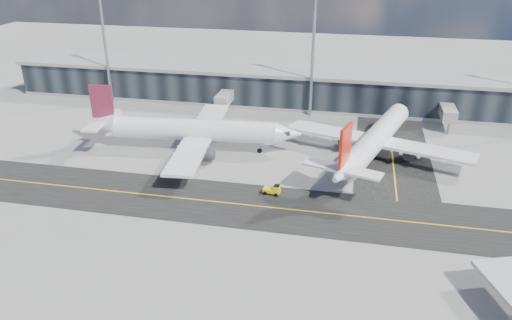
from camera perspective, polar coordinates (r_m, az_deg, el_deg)
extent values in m
plane|color=gray|center=(74.64, 2.24, -7.07)|extent=(300.00, 300.00, 0.00)
cube|color=black|center=(78.02, 2.74, -5.54)|extent=(180.00, 14.00, 0.02)
cube|color=black|center=(105.55, 15.18, 2.00)|extent=(14.00, 50.00, 0.02)
cube|color=yellow|center=(78.01, 2.74, -5.53)|extent=(180.00, 0.25, 0.01)
cube|color=yellow|center=(105.55, 15.18, 2.01)|extent=(0.25, 50.00, 0.01)
cube|color=black|center=(123.22, 6.61, 7.96)|extent=(150.00, 12.00, 8.00)
cube|color=gray|center=(122.02, 6.71, 9.93)|extent=(152.00, 13.00, 0.80)
cube|color=gray|center=(124.30, 6.53, 6.37)|extent=(150.00, 12.20, 0.80)
cube|color=gray|center=(119.16, -3.47, 7.24)|extent=(3.00, 10.00, 2.40)
cylinder|color=gray|center=(115.32, -4.08, 5.41)|extent=(0.60, 0.60, 2.40)
cube|color=gray|center=(117.05, 21.02, 5.28)|extent=(3.00, 10.00, 2.40)
cylinder|color=gray|center=(113.14, 21.17, 3.35)|extent=(0.60, 0.60, 2.40)
cylinder|color=gray|center=(128.36, -16.85, 12.38)|extent=(0.70, 0.70, 28.00)
cylinder|color=gray|center=(113.92, 6.50, 11.78)|extent=(0.70, 0.70, 28.00)
cylinder|color=white|center=(97.31, -7.05, 3.44)|extent=(31.99, 7.07, 4.23)
cone|color=white|center=(94.86, 3.60, 3.01)|extent=(5.65, 4.69, 4.23)
cone|color=white|center=(102.88, -17.18, 4.06)|extent=(6.70, 4.79, 4.23)
cube|color=white|center=(97.46, -6.41, 2.83)|extent=(8.51, 36.30, 0.53)
cylinder|color=#2D2D30|center=(103.43, -5.06, 3.53)|extent=(4.64, 2.82, 2.43)
cylinder|color=#2D2D30|center=(92.00, -6.58, 0.66)|extent=(4.64, 2.82, 2.43)
cube|color=#B7B9BB|center=(103.13, -5.08, 3.96)|extent=(2.15, 0.61, 0.85)
cube|color=#B7B9BB|center=(91.66, -6.61, 1.15)|extent=(2.15, 0.61, 0.85)
cube|color=#611F3E|center=(101.26, -17.22, 6.41)|extent=(4.47, 0.87, 6.56)
cube|color=white|center=(102.67, -17.23, 4.39)|extent=(4.09, 12.91, 0.37)
cube|color=#2D2D30|center=(94.73, 3.28, 3.26)|extent=(2.32, 2.51, 0.74)
cylinder|color=gray|center=(96.37, 0.41, 1.51)|extent=(0.28, 0.28, 2.12)
cylinder|color=black|center=(96.69, 0.41, 1.08)|extent=(0.98, 0.45, 0.95)
cylinder|color=black|center=(101.76, -7.13, 2.19)|extent=(1.21, 0.63, 1.16)
cylinder|color=black|center=(96.11, -7.98, 0.74)|extent=(1.21, 0.63, 1.16)
cylinder|color=white|center=(95.73, 13.59, 2.50)|extent=(13.46, 31.10, 4.17)
cone|color=white|center=(111.95, 16.24, 5.47)|extent=(5.56, 6.24, 4.17)
cone|color=white|center=(79.43, 9.81, -1.40)|extent=(5.88, 7.23, 4.17)
cube|color=white|center=(97.06, 13.71, 2.13)|extent=(35.39, 15.72, 0.52)
cylinder|color=#2D2D30|center=(100.05, 10.40, 2.43)|extent=(3.62, 4.90, 2.40)
cylinder|color=#2D2D30|center=(97.18, 17.34, 0.98)|extent=(3.62, 4.90, 2.40)
cube|color=#B7B9BB|center=(99.74, 10.44, 2.87)|extent=(1.03, 2.12, 0.83)
cube|color=#B7B9BB|center=(96.86, 17.40, 1.43)|extent=(1.03, 2.12, 0.83)
cube|color=red|center=(78.08, 10.18, 1.64)|extent=(1.78, 4.32, 6.47)
cube|color=white|center=(79.16, 9.85, -0.99)|extent=(12.82, 6.58, 0.37)
cube|color=#2D2D30|center=(111.34, 16.20, 5.60)|extent=(2.82, 2.68, 0.73)
cylinder|color=gray|center=(108.13, 15.37, 3.24)|extent=(0.31, 0.31, 2.09)
cylinder|color=black|center=(108.41, 15.32, 2.85)|extent=(0.63, 1.01, 0.94)
cylinder|color=black|center=(96.97, 11.44, 0.69)|extent=(0.85, 1.25, 1.15)
cylinder|color=black|center=(95.50, 14.99, -0.07)|extent=(0.85, 1.25, 1.15)
cube|color=#F1F40C|center=(81.68, 1.81, -3.49)|extent=(2.92, 1.67, 0.64)
cube|color=#F1F40C|center=(81.18, 2.37, -3.21)|extent=(1.17, 1.33, 0.83)
cube|color=black|center=(81.03, 2.38, -3.01)|extent=(1.08, 1.27, 0.23)
cylinder|color=black|center=(82.12, 2.55, -3.63)|extent=(0.67, 0.32, 0.64)
cylinder|color=black|center=(81.11, 2.30, -4.01)|extent=(0.67, 0.32, 0.64)
cylinder|color=black|center=(82.61, 1.33, -3.42)|extent=(0.67, 0.32, 0.64)
cylinder|color=black|center=(81.61, 1.06, -3.80)|extent=(0.67, 0.32, 0.64)
imported|color=white|center=(109.04, 6.27, 3.92)|extent=(4.98, 6.07, 1.54)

